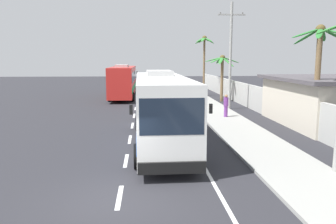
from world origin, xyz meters
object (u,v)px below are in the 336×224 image
(coach_bus_far_lane, at_px, (123,80))
(pedestrian_near_kerb, at_px, (226,105))
(palm_third, at_px, (204,51))
(coach_bus_foreground, at_px, (161,106))
(motorcycle_beside_bus, at_px, (188,107))
(palm_second, at_px, (319,59))
(palm_fourth, at_px, (222,67))
(utility_pole_mid, at_px, (230,54))

(coach_bus_far_lane, xyz_separation_m, pedestrian_near_kerb, (8.68, -14.90, -0.99))
(coach_bus_far_lane, distance_m, palm_third, 10.47)
(coach_bus_foreground, relative_size, motorcycle_beside_bus, 6.19)
(coach_bus_far_lane, relative_size, palm_second, 1.92)
(pedestrian_near_kerb, distance_m, palm_fourth, 11.10)
(palm_second, bearing_deg, utility_pole_mid, 103.72)
(coach_bus_far_lane, distance_m, palm_fourth, 11.70)
(motorcycle_beside_bus, height_order, palm_fourth, palm_fourth)
(coach_bus_far_lane, height_order, palm_third, palm_third)
(coach_bus_far_lane, bearing_deg, coach_bus_foreground, -81.35)
(palm_second, xyz_separation_m, palm_fourth, (-1.97, 16.30, -0.86))
(palm_second, height_order, palm_fourth, palm_second)
(coach_bus_foreground, height_order, utility_pole_mid, utility_pole_mid)
(coach_bus_far_lane, bearing_deg, utility_pole_mid, -44.79)
(coach_bus_foreground, distance_m, palm_fourth, 19.39)
(motorcycle_beside_bus, distance_m, utility_pole_mid, 6.51)
(coach_bus_foreground, distance_m, palm_second, 9.81)
(coach_bus_foreground, distance_m, utility_pole_mid, 14.17)
(motorcycle_beside_bus, bearing_deg, palm_second, -49.77)
(utility_pole_mid, xyz_separation_m, palm_second, (2.58, -10.55, -0.42))
(motorcycle_beside_bus, distance_m, palm_fourth, 10.11)
(motorcycle_beside_bus, relative_size, utility_pole_mid, 0.21)
(motorcycle_beside_bus, xyz_separation_m, palm_third, (3.73, 14.11, 4.83))
(pedestrian_near_kerb, distance_m, palm_third, 16.89)
(coach_bus_foreground, xyz_separation_m, pedestrian_near_kerb, (5.30, 7.27, -0.98))
(coach_bus_far_lane, bearing_deg, pedestrian_near_kerb, -59.78)
(utility_pole_mid, bearing_deg, palm_fourth, 84.01)
(motorcycle_beside_bus, distance_m, pedestrian_near_kerb, 3.41)
(palm_fourth, bearing_deg, pedestrian_near_kerb, -101.08)
(utility_pole_mid, bearing_deg, coach_bus_far_lane, 135.21)
(coach_bus_far_lane, bearing_deg, palm_fourth, -21.91)
(pedestrian_near_kerb, xyz_separation_m, palm_fourth, (2.07, 10.58, 2.64))
(coach_bus_foreground, relative_size, pedestrian_near_kerb, 7.12)
(coach_bus_foreground, relative_size, palm_fourth, 2.45)
(utility_pole_mid, height_order, palm_second, utility_pole_mid)
(coach_bus_far_lane, height_order, motorcycle_beside_bus, coach_bus_far_lane)
(palm_fourth, bearing_deg, coach_bus_foreground, -112.45)
(motorcycle_beside_bus, relative_size, palm_fourth, 0.40)
(coach_bus_foreground, bearing_deg, palm_fourth, 67.55)
(coach_bus_foreground, bearing_deg, palm_second, 9.45)
(motorcycle_beside_bus, height_order, utility_pole_mid, utility_pole_mid)
(motorcycle_beside_bus, bearing_deg, palm_fourth, 60.92)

